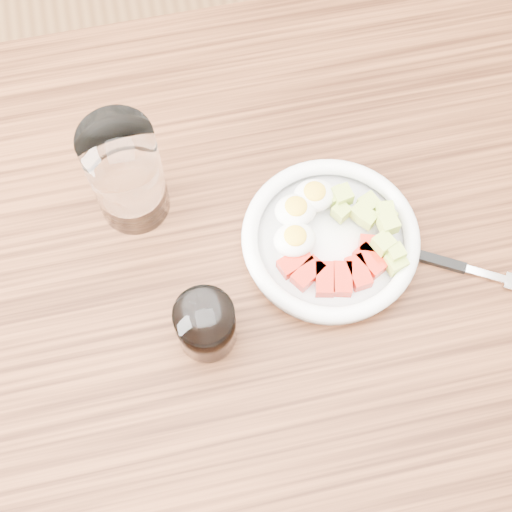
{
  "coord_description": "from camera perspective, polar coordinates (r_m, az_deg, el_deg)",
  "views": [
    {
      "loc": [
        -0.09,
        -0.34,
        1.64
      ],
      "look_at": [
        -0.01,
        0.01,
        0.8
      ],
      "focal_mm": 50.0,
      "sensor_mm": 36.0,
      "label": 1
    }
  ],
  "objects": [
    {
      "name": "coffee_glass",
      "position": [
        0.87,
        -4.04,
        -5.54
      ],
      "size": [
        0.07,
        0.07,
        0.08
      ],
      "color": "white",
      "rests_on": "dining_table"
    },
    {
      "name": "fork",
      "position": [
        0.97,
        15.23,
        -0.63
      ],
      "size": [
        0.18,
        0.11,
        0.01
      ],
      "color": "black",
      "rests_on": "dining_table"
    },
    {
      "name": "water_glass",
      "position": [
        0.92,
        -10.36,
        6.47
      ],
      "size": [
        0.09,
        0.09,
        0.17
      ],
      "primitive_type": "cylinder",
      "color": "white",
      "rests_on": "dining_table"
    },
    {
      "name": "bowl",
      "position": [
        0.94,
        5.92,
        1.5
      ],
      "size": [
        0.23,
        0.23,
        0.06
      ],
      "color": "white",
      "rests_on": "dining_table"
    },
    {
      "name": "ground",
      "position": [
        1.67,
        0.41,
        -11.06
      ],
      "size": [
        4.0,
        4.0,
        0.0
      ],
      "primitive_type": "plane",
      "color": "brown",
      "rests_on": "ground"
    },
    {
      "name": "dining_table",
      "position": [
        1.03,
        0.66,
        -3.25
      ],
      "size": [
        1.5,
        0.9,
        0.77
      ],
      "color": "brown",
      "rests_on": "ground"
    }
  ]
}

